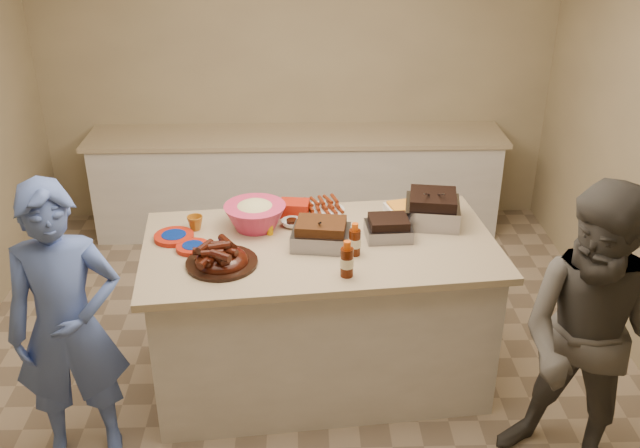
{
  "coord_description": "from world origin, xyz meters",
  "views": [
    {
      "loc": [
        0.04,
        -3.65,
        2.96
      ],
      "look_at": [
        0.15,
        0.09,
        1.08
      ],
      "focal_mm": 40.0,
      "sensor_mm": 36.0,
      "label": 1
    }
  ],
  "objects_px": {
    "roasting_pan": "(431,222)",
    "coleslaw_bowl": "(256,228)",
    "plastic_cup": "(196,229)",
    "island": "(320,376)",
    "guest_blue": "(90,447)",
    "bbq_bottle_a": "(347,276)",
    "rib_platter": "(222,264)",
    "bbq_bottle_b": "(354,255)",
    "mustard_bottle": "(270,234)"
  },
  "relations": [
    {
      "from": "coleslaw_bowl",
      "to": "mustard_bottle",
      "type": "height_order",
      "value": "coleslaw_bowl"
    },
    {
      "from": "bbq_bottle_b",
      "to": "plastic_cup",
      "type": "relative_size",
      "value": 2.04
    },
    {
      "from": "roasting_pan",
      "to": "bbq_bottle_a",
      "type": "xyz_separation_m",
      "value": [
        -0.57,
        -0.64,
        -0.0
      ]
    },
    {
      "from": "coleslaw_bowl",
      "to": "plastic_cup",
      "type": "height_order",
      "value": "coleslaw_bowl"
    },
    {
      "from": "bbq_bottle_a",
      "to": "plastic_cup",
      "type": "bearing_deg",
      "value": 147.05
    },
    {
      "from": "rib_platter",
      "to": "bbq_bottle_a",
      "type": "bearing_deg",
      "value": -11.64
    },
    {
      "from": "island",
      "to": "rib_platter",
      "type": "height_order",
      "value": "rib_platter"
    },
    {
      "from": "plastic_cup",
      "to": "guest_blue",
      "type": "height_order",
      "value": "plastic_cup"
    },
    {
      "from": "island",
      "to": "rib_platter",
      "type": "relative_size",
      "value": 5.15
    },
    {
      "from": "roasting_pan",
      "to": "coleslaw_bowl",
      "type": "distance_m",
      "value": 1.09
    },
    {
      "from": "bbq_bottle_a",
      "to": "guest_blue",
      "type": "height_order",
      "value": "bbq_bottle_a"
    },
    {
      "from": "roasting_pan",
      "to": "plastic_cup",
      "type": "height_order",
      "value": "roasting_pan"
    },
    {
      "from": "island",
      "to": "coleslaw_bowl",
      "type": "height_order",
      "value": "coleslaw_bowl"
    },
    {
      "from": "bbq_bottle_a",
      "to": "plastic_cup",
      "type": "xyz_separation_m",
      "value": [
        -0.89,
        0.58,
        0.0
      ]
    },
    {
      "from": "island",
      "to": "bbq_bottle_a",
      "type": "height_order",
      "value": "bbq_bottle_a"
    },
    {
      "from": "roasting_pan",
      "to": "guest_blue",
      "type": "bearing_deg",
      "value": -148.1
    },
    {
      "from": "island",
      "to": "roasting_pan",
      "type": "distance_m",
      "value": 1.23
    },
    {
      "from": "mustard_bottle",
      "to": "island",
      "type": "bearing_deg",
      "value": -21.83
    },
    {
      "from": "plastic_cup",
      "to": "guest_blue",
      "type": "xyz_separation_m",
      "value": [
        -0.58,
        -0.79,
        -0.98
      ]
    },
    {
      "from": "coleslaw_bowl",
      "to": "plastic_cup",
      "type": "bearing_deg",
      "value": -177.91
    },
    {
      "from": "mustard_bottle",
      "to": "rib_platter",
      "type": "bearing_deg",
      "value": -125.55
    },
    {
      "from": "bbq_bottle_b",
      "to": "island",
      "type": "bearing_deg",
      "value": 142.76
    },
    {
      "from": "mustard_bottle",
      "to": "plastic_cup",
      "type": "xyz_separation_m",
      "value": [
        -0.46,
        0.08,
        0.0
      ]
    },
    {
      "from": "bbq_bottle_a",
      "to": "island",
      "type": "bearing_deg",
      "value": 109.23
    },
    {
      "from": "bbq_bottle_b",
      "to": "guest_blue",
      "type": "distance_m",
      "value": 1.87
    },
    {
      "from": "bbq_bottle_b",
      "to": "mustard_bottle",
      "type": "distance_m",
      "value": 0.56
    },
    {
      "from": "mustard_bottle",
      "to": "guest_blue",
      "type": "relative_size",
      "value": 0.07
    },
    {
      "from": "coleslaw_bowl",
      "to": "bbq_bottle_b",
      "type": "height_order",
      "value": "coleslaw_bowl"
    },
    {
      "from": "coleslaw_bowl",
      "to": "bbq_bottle_a",
      "type": "relative_size",
      "value": 1.8
    },
    {
      "from": "bbq_bottle_b",
      "to": "plastic_cup",
      "type": "bearing_deg",
      "value": 160.15
    },
    {
      "from": "bbq_bottle_b",
      "to": "guest_blue",
      "type": "xyz_separation_m",
      "value": [
        -1.52,
        -0.45,
        -0.98
      ]
    },
    {
      "from": "rib_platter",
      "to": "plastic_cup",
      "type": "height_order",
      "value": "rib_platter"
    },
    {
      "from": "coleslaw_bowl",
      "to": "guest_blue",
      "type": "relative_size",
      "value": 0.23
    },
    {
      "from": "rib_platter",
      "to": "bbq_bottle_b",
      "type": "distance_m",
      "value": 0.75
    },
    {
      "from": "guest_blue",
      "to": "plastic_cup",
      "type": "bearing_deg",
      "value": 41.96
    },
    {
      "from": "rib_platter",
      "to": "guest_blue",
      "type": "relative_size",
      "value": 0.25
    },
    {
      "from": "coleslaw_bowl",
      "to": "bbq_bottle_a",
      "type": "bearing_deg",
      "value": -48.38
    },
    {
      "from": "mustard_bottle",
      "to": "guest_blue",
      "type": "height_order",
      "value": "mustard_bottle"
    },
    {
      "from": "island",
      "to": "roasting_pan",
      "type": "bearing_deg",
      "value": 14.42
    },
    {
      "from": "island",
      "to": "coleslaw_bowl",
      "type": "bearing_deg",
      "value": 145.98
    },
    {
      "from": "coleslaw_bowl",
      "to": "bbq_bottle_b",
      "type": "xyz_separation_m",
      "value": [
        0.58,
        -0.35,
        0.0
      ]
    },
    {
      "from": "guest_blue",
      "to": "coleslaw_bowl",
      "type": "bearing_deg",
      "value": 28.56
    },
    {
      "from": "coleslaw_bowl",
      "to": "bbq_bottle_a",
      "type": "xyz_separation_m",
      "value": [
        0.52,
        -0.59,
        0.0
      ]
    },
    {
      "from": "coleslaw_bowl",
      "to": "guest_blue",
      "type": "xyz_separation_m",
      "value": [
        -0.94,
        -0.8,
        -0.98
      ]
    },
    {
      "from": "bbq_bottle_a",
      "to": "plastic_cup",
      "type": "distance_m",
      "value": 1.06
    },
    {
      "from": "roasting_pan",
      "to": "mustard_bottle",
      "type": "relative_size",
      "value": 3.02
    },
    {
      "from": "coleslaw_bowl",
      "to": "mustard_bottle",
      "type": "distance_m",
      "value": 0.13
    },
    {
      "from": "mustard_bottle",
      "to": "guest_blue",
      "type": "distance_m",
      "value": 1.59
    },
    {
      "from": "rib_platter",
      "to": "guest_blue",
      "type": "bearing_deg",
      "value": -155.4
    },
    {
      "from": "plastic_cup",
      "to": "mustard_bottle",
      "type": "bearing_deg",
      "value": -9.53
    }
  ]
}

